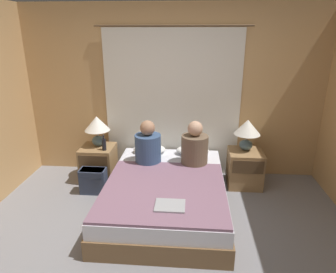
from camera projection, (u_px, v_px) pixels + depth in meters
The scene contains 16 objects.
ground_plane at pixel (159, 253), 3.02m from camera, with size 16.00×16.00×0.00m, color gray.
wall_back at pixel (172, 93), 4.42m from camera, with size 4.47×0.06×2.50m.
curtain_panel at pixel (172, 104), 4.42m from camera, with size 2.18×0.02×2.20m.
bed at pixel (166, 194), 3.72m from camera, with size 1.45×2.01×0.40m.
nightstand_left at pixel (99, 163), 4.45m from camera, with size 0.47×0.47×0.52m.
nightstand_right at pixel (245, 168), 4.28m from camera, with size 0.47×0.47×0.52m.
lamp_left at pixel (97, 126), 4.33m from camera, with size 0.37×0.37×0.44m.
lamp_right at pixel (247, 130), 4.16m from camera, with size 0.37×0.37×0.44m.
pillow_left at pixel (149, 149), 4.43m from camera, with size 0.48×0.29×0.12m.
pillow_right at pixel (193, 150), 4.38m from camera, with size 0.48×0.29×0.12m.
blanket_on_bed at pixel (164, 189), 3.40m from camera, with size 1.39×1.41×0.03m.
person_left_in_bed at pixel (148, 146), 4.04m from camera, with size 0.35×0.35×0.60m.
person_right_in_bed at pixel (195, 147), 3.99m from camera, with size 0.36×0.36×0.61m.
beer_bottle_on_left_stand at pixel (104, 144), 4.22m from camera, with size 0.06×0.06×0.22m.
laptop_on_bed at pixel (170, 206), 3.04m from camera, with size 0.31×0.24×0.02m.
backpack_on_floor at pixel (93, 179), 4.09m from camera, with size 0.35×0.21×0.35m.
Camera 1 is at (0.29, -2.44, 2.12)m, focal length 32.00 mm.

